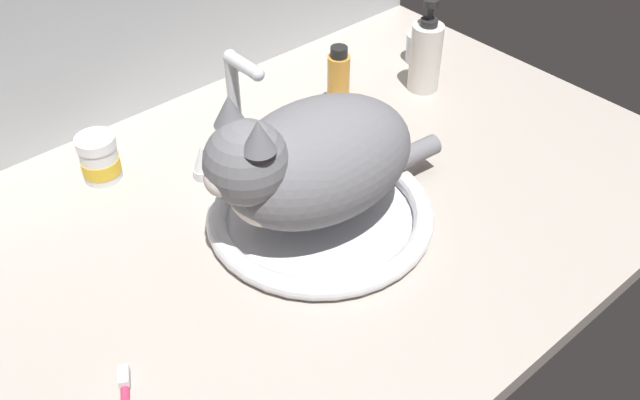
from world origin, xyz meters
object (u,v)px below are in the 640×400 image
Objects in this scene: metal_jar at (421,47)px; faucet at (238,123)px; amber_bottle at (338,80)px; pill_bottle at (99,159)px; cat at (307,162)px; soap_pump_bottle at (426,55)px; sink_basin at (320,214)px.

faucet is at bearing -175.86° from metal_jar.
amber_bottle is 1.55× the size of pill_bottle.
cat is 53.84cm from metal_jar.
soap_pump_bottle is at bearing -5.87° from faucet.
cat is at bearing 174.69° from sink_basin.
faucet is 3.40× the size of metal_jar.
faucet is 19.80cm from cat.
pill_bottle is at bearing 150.31° from faucet.
soap_pump_bottle reaches higher than sink_basin.
metal_jar is (45.96, 22.73, 1.56)cm from sink_basin.
soap_pump_bottle is (40.95, 15.22, -5.03)cm from cat.
sink_basin is 10.67cm from cat.
metal_jar is (45.96, 3.33, -4.56)cm from faucet.
amber_bottle is (22.61, 1.54, -1.83)cm from faucet.
amber_bottle is (22.61, 20.94, 4.28)cm from sink_basin.
soap_pump_bottle is at bearing 21.65° from sink_basin.
soap_pump_bottle is 3.00× the size of metal_jar.
sink_basin is at bearing -90.00° from faucet.
pill_bottle is at bearing 165.63° from soap_pump_bottle.
faucet is 1.14× the size of soap_pump_bottle.
metal_jar is at bearing 4.14° from faucet.
amber_bottle is (24.72, 20.74, -6.18)cm from cat.
faucet reaches higher than pill_bottle.
cat is 6.81× the size of metal_jar.
cat reaches higher than soap_pump_bottle.
metal_jar is (48.08, 22.53, -8.90)cm from cat.
sink_basin is 31.11cm from amber_bottle.
faucet is 39.04cm from soap_pump_bottle.
cat reaches higher than pill_bottle.
amber_bottle is at bearing 3.89° from faucet.
soap_pump_bottle is 10.93cm from metal_jar.
amber_bottle reaches higher than pill_bottle.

